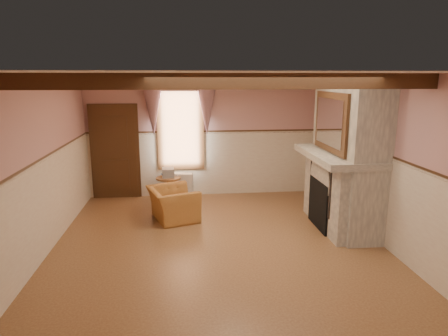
{
  "coord_description": "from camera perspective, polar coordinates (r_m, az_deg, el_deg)",
  "views": [
    {
      "loc": [
        -0.56,
        -6.24,
        2.75
      ],
      "look_at": [
        0.18,
        0.8,
        1.13
      ],
      "focal_mm": 32.0,
      "sensor_mm": 36.0,
      "label": 1
    }
  ],
  "objects": [
    {
      "name": "fireplace",
      "position": [
        7.59,
        17.28,
        2.02
      ],
      "size": [
        0.85,
        2.0,
        2.8
      ],
      "primitive_type": "cube",
      "color": "gray",
      "rests_on": "floor"
    },
    {
      "name": "window",
      "position": [
        9.28,
        -6.25,
        5.97
      ],
      "size": [
        1.06,
        0.08,
        2.02
      ],
      "primitive_type": "cube",
      "color": "white",
      "rests_on": "wall_back"
    },
    {
      "name": "ceiling_beam_back",
      "position": [
        7.47,
        -1.75,
        12.46
      ],
      "size": [
        5.5,
        0.18,
        0.2
      ],
      "primitive_type": "cube",
      "color": "black",
      "rests_on": "ceiling"
    },
    {
      "name": "side_table",
      "position": [
        9.14,
        -7.9,
        -2.98
      ],
      "size": [
        0.62,
        0.62,
        0.55
      ],
      "primitive_type": "cylinder",
      "rotation": [
        0.0,
        0.0,
        0.13
      ],
      "color": "brown",
      "rests_on": "floor"
    },
    {
      "name": "bowl",
      "position": [
        7.56,
        15.9,
        2.52
      ],
      "size": [
        0.31,
        0.31,
        0.08
      ],
      "primitive_type": "imported",
      "color": "brown",
      "rests_on": "mantel"
    },
    {
      "name": "radiator",
      "position": [
        9.27,
        -6.63,
        -2.56
      ],
      "size": [
        0.72,
        0.32,
        0.6
      ],
      "primitive_type": "cube",
      "rotation": [
        0.0,
        0.0,
        -0.21
      ],
      "color": "silver",
      "rests_on": "floor"
    },
    {
      "name": "floor",
      "position": [
        6.85,
        -0.82,
        -10.83
      ],
      "size": [
        5.5,
        6.0,
        0.01
      ],
      "primitive_type": "cube",
      "color": "brown",
      "rests_on": "ground"
    },
    {
      "name": "firebox",
      "position": [
        7.66,
        13.87,
        -5.01
      ],
      "size": [
        0.2,
        0.95,
        0.9
      ],
      "primitive_type": "cube",
      "color": "black",
      "rests_on": "floor"
    },
    {
      "name": "wall_right",
      "position": [
        7.19,
        21.52,
        1.13
      ],
      "size": [
        0.02,
        6.0,
        2.8
      ],
      "primitive_type": "cube",
      "color": "tan",
      "rests_on": "floor"
    },
    {
      "name": "wall_left",
      "position": [
        6.75,
        -24.79,
        0.12
      ],
      "size": [
        0.02,
        6.0,
        2.8
      ],
      "primitive_type": "cube",
      "color": "tan",
      "rests_on": "floor"
    },
    {
      "name": "armchair",
      "position": [
        7.94,
        -7.3,
        -5.1
      ],
      "size": [
        1.11,
        1.19,
        0.63
      ],
      "primitive_type": "imported",
      "rotation": [
        0.0,
        0.0,
        1.89
      ],
      "color": "#9E662D",
      "rests_on": "floor"
    },
    {
      "name": "book_stack",
      "position": [
        9.08,
        -7.97,
        -0.65
      ],
      "size": [
        0.28,
        0.34,
        0.2
      ],
      "primitive_type": "cube",
      "rotation": [
        0.0,
        0.0,
        0.07
      ],
      "color": "#B7AD8C",
      "rests_on": "side_table"
    },
    {
      "name": "overmantel_mirror",
      "position": [
        7.37,
        14.95,
        6.35
      ],
      "size": [
        0.06,
        1.44,
        1.04
      ],
      "primitive_type": "cube",
      "color": "silver",
      "rests_on": "fireplace"
    },
    {
      "name": "wall_back",
      "position": [
        9.36,
        -2.52,
        4.54
      ],
      "size": [
        5.5,
        0.02,
        2.8
      ],
      "primitive_type": "cube",
      "color": "tan",
      "rests_on": "floor"
    },
    {
      "name": "candle_red",
      "position": [
        7.09,
        17.42,
        2.1
      ],
      "size": [
        0.06,
        0.06,
        0.16
      ],
      "primitive_type": "cylinder",
      "color": "#A82614",
      "rests_on": "mantel"
    },
    {
      "name": "wainscot",
      "position": [
        6.58,
        -0.84,
        -4.84
      ],
      "size": [
        5.5,
        6.0,
        1.5
      ],
      "primitive_type": null,
      "color": "beige",
      "rests_on": "floor"
    },
    {
      "name": "oil_lamp",
      "position": [
        7.94,
        14.79,
        3.8
      ],
      "size": [
        0.11,
        0.11,
        0.28
      ],
      "primitive_type": "cylinder",
      "color": "gold",
      "rests_on": "mantel"
    },
    {
      "name": "jar_yellow",
      "position": [
        6.97,
        17.85,
        1.73
      ],
      "size": [
        0.06,
        0.06,
        0.12
      ],
      "primitive_type": "cylinder",
      "color": "yellow",
      "rests_on": "mantel"
    },
    {
      "name": "window_drapes",
      "position": [
        9.14,
        -6.34,
        9.64
      ],
      "size": [
        1.3,
        0.14,
        1.4
      ],
      "primitive_type": "cube",
      "color": "gray",
      "rests_on": "wall_back"
    },
    {
      "name": "ceiling_beam_front",
      "position": [
        5.08,
        0.33,
        12.29
      ],
      "size": [
        5.5,
        0.18,
        0.2
      ],
      "primitive_type": "cube",
      "color": "black",
      "rests_on": "ceiling"
    },
    {
      "name": "mantel",
      "position": [
        7.53,
        16.0,
        1.71
      ],
      "size": [
        1.05,
        2.05,
        0.12
      ],
      "primitive_type": "cube",
      "color": "gray",
      "rests_on": "fireplace"
    },
    {
      "name": "mantel_clock",
      "position": [
        7.97,
        14.72,
        3.55
      ],
      "size": [
        0.14,
        0.24,
        0.2
      ],
      "primitive_type": "cube",
      "color": "black",
      "rests_on": "mantel"
    },
    {
      "name": "door",
      "position": [
        9.47,
        -15.28,
        2.05
      ],
      "size": [
        1.1,
        0.1,
        2.1
      ],
      "primitive_type": "cube",
      "color": "black",
      "rests_on": "floor"
    },
    {
      "name": "ceiling",
      "position": [
        6.27,
        -0.91,
        13.31
      ],
      "size": [
        5.5,
        6.0,
        0.01
      ],
      "primitive_type": "cube",
      "color": "silver",
      "rests_on": "wall_back"
    },
    {
      "name": "wall_front",
      "position": [
        3.56,
        3.55,
        -9.46
      ],
      "size": [
        5.5,
        0.02,
        2.8
      ],
      "primitive_type": "cube",
      "color": "tan",
      "rests_on": "floor"
    },
    {
      "name": "chair_rail",
      "position": [
        6.39,
        -0.87,
        1.58
      ],
      "size": [
        5.5,
        6.0,
        0.08
      ],
      "primitive_type": null,
      "color": "black",
      "rests_on": "wainscot"
    }
  ]
}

